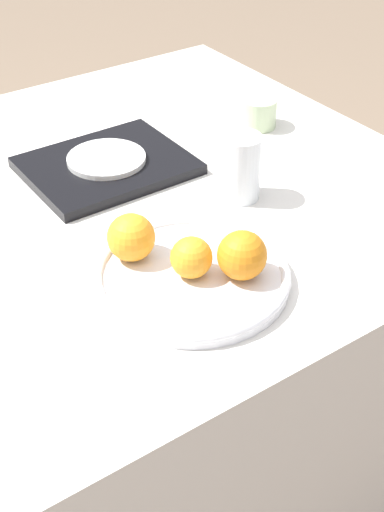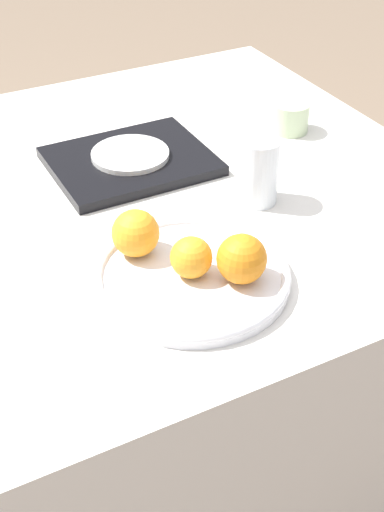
% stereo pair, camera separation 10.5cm
% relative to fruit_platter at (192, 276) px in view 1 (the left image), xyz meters
% --- Properties ---
extents(ground_plane, '(12.00, 12.00, 0.00)m').
position_rel_fruit_platter_xyz_m(ground_plane, '(-0.11, 0.29, -0.78)').
color(ground_plane, '#7A6651').
extents(table, '(1.43, 1.05, 0.77)m').
position_rel_fruit_platter_xyz_m(table, '(-0.11, 0.29, -0.40)').
color(table, silver).
rests_on(table, ground_plane).
extents(fruit_platter, '(0.30, 0.30, 0.02)m').
position_rel_fruit_platter_xyz_m(fruit_platter, '(0.00, 0.00, 0.00)').
color(fruit_platter, silver).
rests_on(fruit_platter, table).
extents(orange_0, '(0.07, 0.07, 0.07)m').
position_rel_fruit_platter_xyz_m(orange_0, '(-0.05, 0.09, 0.04)').
color(orange_0, orange).
rests_on(orange_0, fruit_platter).
extents(orange_1, '(0.08, 0.08, 0.08)m').
position_rel_fruit_platter_xyz_m(orange_1, '(0.06, -0.04, 0.04)').
color(orange_1, orange).
rests_on(orange_1, fruit_platter).
extents(orange_2, '(0.06, 0.06, 0.06)m').
position_rel_fruit_platter_xyz_m(orange_2, '(-0.00, -0.00, 0.04)').
color(orange_2, orange).
rests_on(orange_2, fruit_platter).
extents(water_glass, '(0.07, 0.07, 0.12)m').
position_rel_fruit_platter_xyz_m(water_glass, '(0.21, 0.16, 0.05)').
color(water_glass, silver).
rests_on(water_glass, table).
extents(serving_tray, '(0.30, 0.24, 0.02)m').
position_rel_fruit_platter_xyz_m(serving_tray, '(0.06, 0.37, -0.00)').
color(serving_tray, black).
rests_on(serving_tray, table).
extents(side_plate, '(0.15, 0.15, 0.01)m').
position_rel_fruit_platter_xyz_m(side_plate, '(0.06, 0.37, 0.01)').
color(side_plate, silver).
rests_on(side_plate, serving_tray).
extents(cup_0, '(0.08, 0.08, 0.06)m').
position_rel_fruit_platter_xyz_m(cup_0, '(0.42, 0.36, 0.02)').
color(cup_0, '#B7CC9E').
rests_on(cup_0, table).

